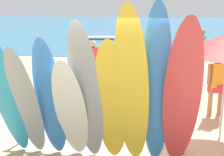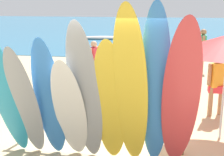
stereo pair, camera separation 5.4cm
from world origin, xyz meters
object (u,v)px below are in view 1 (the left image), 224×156
surfboard_teal_0 (5,92)px  beachgoer_by_water (93,61)px  beachgoer_strolling (217,81)px  surfboard_grey_1 (26,105)px  surfboard_red_8 (182,99)px  beachgoer_photographing (201,48)px  distant_boat (102,38)px  surfboard_blue_2 (50,101)px  surfboard_blue_7 (156,91)px  surfboard_yellow_5 (111,104)px  surfboard_yellow_6 (132,92)px  surfboard_rack (99,122)px  surfboard_grey_4 (86,96)px  surfboard_white_3 (71,111)px

surfboard_teal_0 → beachgoer_by_water: (0.34, 4.97, -0.40)m
beachgoer_strolling → surfboard_grey_1: bearing=-171.8°
surfboard_red_8 → beachgoer_by_water: surfboard_red_8 is taller
beachgoer_photographing → surfboard_grey_1: bearing=154.4°
surfboard_grey_1 → beachgoer_photographing: surfboard_grey_1 is taller
surfboard_grey_1 → beachgoer_by_water: surfboard_grey_1 is taller
beachgoer_by_water → distant_boat: size_ratio=0.43×
surfboard_blue_2 → distant_boat: size_ratio=0.65×
surfboard_grey_1 → surfboard_blue_7: 2.17m
surfboard_yellow_5 → surfboard_yellow_6: (0.34, -0.11, 0.26)m
surfboard_blue_7 → beachgoer_photographing: (1.50, 7.62, -0.40)m
surfboard_rack → surfboard_blue_7: surfboard_blue_7 is taller
surfboard_blue_2 → surfboard_yellow_6: bearing=-5.6°
surfboard_teal_0 → surfboard_red_8: 2.86m
surfboard_yellow_6 → distant_boat: bearing=107.4°
surfboard_yellow_5 → surfboard_blue_7: bearing=-4.5°
surfboard_teal_0 → beachgoer_by_water: surfboard_teal_0 is taller
surfboard_rack → surfboard_grey_4: 0.97m
surfboard_grey_1 → surfboard_blue_2: bearing=15.7°
surfboard_white_3 → surfboard_yellow_5: surfboard_yellow_5 is taller
surfboard_white_3 → surfboard_yellow_5: (0.68, -0.00, 0.16)m
beachgoer_by_water → beachgoer_photographing: 4.55m
surfboard_blue_7 → beachgoer_by_water: size_ratio=1.91×
surfboard_rack → beachgoer_strolling: bearing=42.2°
surfboard_blue_2 → surfboard_red_8: size_ratio=0.83×
beachgoer_photographing → distant_boat: (-5.90, 9.84, -0.85)m
surfboard_grey_4 → surfboard_blue_7: 1.13m
surfboard_yellow_5 → distant_boat: bearing=101.4°
surfboard_red_8 → beachgoer_photographing: bearing=78.7°
surfboard_rack → surfboard_blue_7: bearing=-32.6°
surfboard_red_8 → beachgoer_by_water: 5.56m
surfboard_yellow_6 → beachgoer_strolling: surfboard_yellow_6 is taller
surfboard_grey_4 → distant_boat: (-3.28, 17.45, -1.12)m
beachgoer_by_water → distant_boat: (-2.26, 12.58, -0.74)m
surfboard_red_8 → beachgoer_strolling: (0.98, 2.94, -0.42)m
surfboard_red_8 → beachgoer_strolling: 3.13m
surfboard_yellow_5 → surfboard_blue_7: 0.77m
surfboard_teal_0 → beachgoer_by_water: 4.99m
surfboard_rack → beachgoer_by_water: bearing=104.4°
surfboard_rack → surfboard_teal_0: size_ratio=1.21×
beachgoer_photographing → surfboard_yellow_5: bearing=163.6°
surfboard_grey_4 → surfboard_yellow_6: size_ratio=0.90×
surfboard_grey_4 → beachgoer_by_water: (-1.02, 4.87, -0.38)m
beachgoer_strolling → surfboard_yellow_5: bearing=-157.8°
surfboard_grey_1 → surfboard_blue_2: 0.41m
surfboard_blue_2 → surfboard_yellow_6: (1.38, -0.13, 0.26)m
surfboard_teal_0 → surfboard_blue_7: 2.48m
surfboard_yellow_5 → surfboard_teal_0: bearing=-176.3°
surfboard_grey_1 → surfboard_grey_4: (1.02, 0.04, 0.20)m
surfboard_yellow_5 → surfboard_red_8: size_ratio=0.84×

